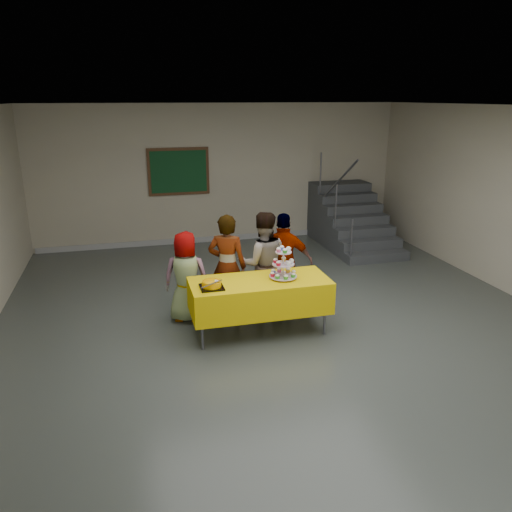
{
  "coord_description": "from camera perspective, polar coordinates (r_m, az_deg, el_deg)",
  "views": [
    {
      "loc": [
        -2.0,
        -5.75,
        3.12
      ],
      "look_at": [
        -0.37,
        0.51,
        1.05
      ],
      "focal_mm": 35.0,
      "sensor_mm": 36.0,
      "label": 1
    }
  ],
  "objects": [
    {
      "name": "staircase",
      "position": [
        11.26,
        10.53,
        3.93
      ],
      "size": [
        1.3,
        2.4,
        2.04
      ],
      "color": "#424447",
      "rests_on": "ground"
    },
    {
      "name": "schoolchild_a",
      "position": [
        7.2,
        -7.98,
        -2.39
      ],
      "size": [
        0.74,
        0.59,
        1.33
      ],
      "primitive_type": "imported",
      "rotation": [
        0.0,
        0.0,
        2.85
      ],
      "color": "slate",
      "rests_on": "ground"
    },
    {
      "name": "bake_table",
      "position": [
        6.78,
        0.43,
        -4.48
      ],
      "size": [
        1.88,
        0.78,
        0.77
      ],
      "color": "#595960",
      "rests_on": "ground"
    },
    {
      "name": "schoolchild_b",
      "position": [
        7.25,
        -3.31,
        -1.18
      ],
      "size": [
        0.67,
        0.57,
        1.55
      ],
      "primitive_type": "imported",
      "rotation": [
        0.0,
        0.0,
        2.71
      ],
      "color": "slate",
      "rests_on": "ground"
    },
    {
      "name": "schoolchild_c",
      "position": [
        7.36,
        0.78,
        -0.83
      ],
      "size": [
        0.8,
        0.65,
        1.55
      ],
      "primitive_type": "imported",
      "rotation": [
        0.0,
        0.0,
        3.05
      ],
      "color": "slate",
      "rests_on": "ground"
    },
    {
      "name": "noticeboard",
      "position": [
        10.88,
        -8.83,
        9.52
      ],
      "size": [
        1.3,
        0.05,
        1.0
      ],
      "color": "#472B16",
      "rests_on": "ground"
    },
    {
      "name": "room_shell",
      "position": [
        6.19,
        4.5,
        8.49
      ],
      "size": [
        10.0,
        10.04,
        3.02
      ],
      "color": "#4C514C",
      "rests_on": "ground"
    },
    {
      "name": "cupcake_stand",
      "position": [
        6.73,
        3.14,
        -1.19
      ],
      "size": [
        0.38,
        0.38,
        0.44
      ],
      "color": "silver",
      "rests_on": "bake_table"
    },
    {
      "name": "bear_cake",
      "position": [
        6.44,
        -5.1,
        -3.16
      ],
      "size": [
        0.32,
        0.36,
        0.12
      ],
      "color": "black",
      "rests_on": "bake_table"
    },
    {
      "name": "schoolchild_d",
      "position": [
        7.55,
        3.2,
        -0.63
      ],
      "size": [
        0.94,
        0.64,
        1.49
      ],
      "primitive_type": "imported",
      "rotation": [
        0.0,
        0.0,
        2.79
      ],
      "color": "slate",
      "rests_on": "ground"
    }
  ]
}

